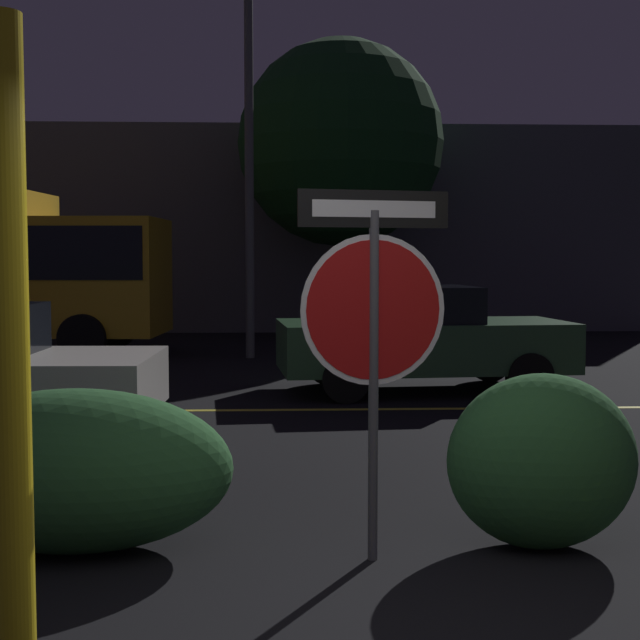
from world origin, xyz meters
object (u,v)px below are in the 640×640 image
object	(u,v)px
hedge_bush_2	(542,461)
street_lamp	(249,123)
hedge_bush_1	(74,470)
tree_0	(341,144)
stop_sign	(374,306)
passing_car_2	(422,339)
delivery_truck	(6,267)
yellow_pole_left	(9,381)

from	to	relation	value
hedge_bush_2	street_lamp	world-z (taller)	street_lamp
hedge_bush_1	tree_0	world-z (taller)	tree_0
stop_sign	passing_car_2	world-z (taller)	stop_sign
stop_sign	street_lamp	bearing A→B (deg)	83.16
stop_sign	street_lamp	xyz separation A→B (m)	(-1.14, 10.93, 2.70)
stop_sign	hedge_bush_1	size ratio (longest dim) A/B	1.13
hedge_bush_1	delivery_truck	xyz separation A→B (m)	(-3.88, 11.41, 1.14)
stop_sign	delivery_truck	bearing A→B (deg)	103.35
yellow_pole_left	delivery_truck	bearing A→B (deg)	107.02
hedge_bush_1	yellow_pole_left	bearing A→B (deg)	-82.90
hedge_bush_1	tree_0	distance (m)	15.11
tree_0	hedge_bush_1	bearing A→B (deg)	-100.20
delivery_truck	street_lamp	distance (m)	5.31
hedge_bush_1	stop_sign	bearing A→B (deg)	-7.34
delivery_truck	hedge_bush_2	bearing A→B (deg)	34.13
hedge_bush_2	delivery_truck	distance (m)	13.38
passing_car_2	delivery_truck	distance (m)	8.65
yellow_pole_left	hedge_bush_1	size ratio (longest dim) A/B	1.38
yellow_pole_left	passing_car_2	distance (m)	9.13
stop_sign	hedge_bush_1	xyz separation A→B (m)	(-1.84, 0.24, -1.03)
passing_car_2	street_lamp	distance (m)	6.01
stop_sign	yellow_pole_left	distance (m)	2.46
passing_car_2	delivery_truck	world-z (taller)	delivery_truck
hedge_bush_2	tree_0	bearing A→B (deg)	91.31
hedge_bush_1	passing_car_2	distance (m)	7.25
hedge_bush_2	passing_car_2	distance (m)	6.58
street_lamp	passing_car_2	bearing A→B (deg)	-59.26
passing_car_2	tree_0	size ratio (longest dim) A/B	0.62
yellow_pole_left	street_lamp	bearing A→B (deg)	88.05
passing_car_2	tree_0	bearing A→B (deg)	179.26
delivery_truck	stop_sign	bearing A→B (deg)	29.64
delivery_truck	street_lamp	world-z (taller)	street_lamp
delivery_truck	tree_0	size ratio (longest dim) A/B	0.92
hedge_bush_1	delivery_truck	world-z (taller)	delivery_truck
hedge_bush_2	street_lamp	distance (m)	11.59
yellow_pole_left	hedge_bush_2	bearing A→B (deg)	37.80
stop_sign	hedge_bush_2	xyz separation A→B (m)	(1.08, 0.17, -0.99)
stop_sign	yellow_pole_left	size ratio (longest dim) A/B	0.82
street_lamp	tree_0	xyz separation A→B (m)	(1.89, 3.69, 0.10)
tree_0	stop_sign	bearing A→B (deg)	-92.93
stop_sign	delivery_truck	distance (m)	12.97
hedge_bush_1	delivery_truck	size ratio (longest dim) A/B	0.33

